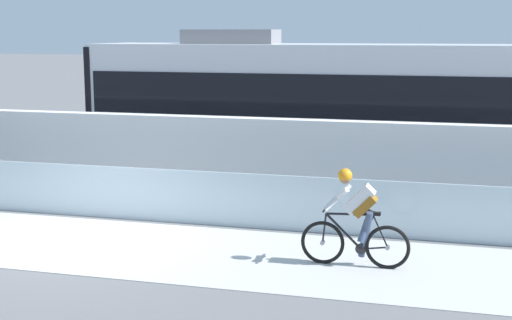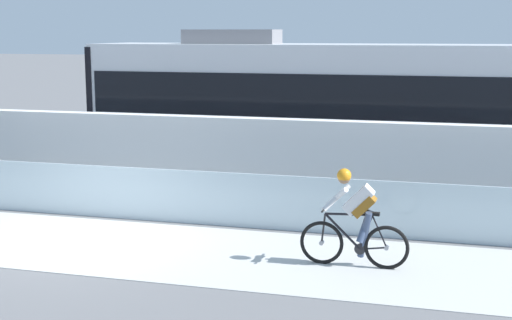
{
  "view_description": "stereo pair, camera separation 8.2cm",
  "coord_description": "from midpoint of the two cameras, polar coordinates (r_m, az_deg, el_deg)",
  "views": [
    {
      "loc": [
        6.5,
        -11.41,
        3.75
      ],
      "look_at": [
        2.79,
        2.35,
        1.25
      ],
      "focal_mm": 51.36,
      "sensor_mm": 36.0,
      "label": 1
    },
    {
      "loc": [
        6.58,
        -11.39,
        3.75
      ],
      "look_at": [
        2.79,
        2.35,
        1.25
      ],
      "focal_mm": 51.36,
      "sensor_mm": 36.0,
      "label": 2
    }
  ],
  "objects": [
    {
      "name": "tram",
      "position": [
        18.71,
        3.73,
        4.23
      ],
      "size": [
        11.06,
        2.54,
        3.81
      ],
      "color": "silver",
      "rests_on": "ground"
    },
    {
      "name": "cyclist_on_bike",
      "position": [
        11.87,
        7.58,
        -4.62
      ],
      "size": [
        1.77,
        0.58,
        1.61
      ],
      "color": "black",
      "rests_on": "ground"
    },
    {
      "name": "tram_rail_near",
      "position": [
        19.09,
        -5.24,
        -1.41
      ],
      "size": [
        32.0,
        0.08,
        0.01
      ],
      "primitive_type": "cube",
      "color": "#595654",
      "rests_on": "ground"
    },
    {
      "name": "bike_path_deck",
      "position": [
        13.67,
        -14.24,
        -6.27
      ],
      "size": [
        32.0,
        3.2,
        0.01
      ],
      "primitive_type": "cube",
      "color": "beige",
      "rests_on": "ground"
    },
    {
      "name": "tram_rail_far",
      "position": [
        20.41,
        -3.85,
        -0.65
      ],
      "size": [
        32.0,
        0.08,
        0.01
      ],
      "primitive_type": "cube",
      "color": "#595654",
      "rests_on": "ground"
    },
    {
      "name": "ground_plane",
      "position": [
        13.67,
        -14.24,
        -6.29
      ],
      "size": [
        200.0,
        200.0,
        0.0
      ],
      "primitive_type": "plane",
      "color": "slate"
    },
    {
      "name": "concrete_barrier_wall",
      "position": [
        16.65,
        -8.26,
        0.21
      ],
      "size": [
        32.0,
        0.36,
        1.93
      ],
      "primitive_type": "cube",
      "color": "white",
      "rests_on": "ground"
    },
    {
      "name": "glass_parapet",
      "position": [
        15.12,
        -10.91,
        -2.51
      ],
      "size": [
        32.0,
        0.05,
        1.07
      ],
      "primitive_type": "cube",
      "color": "silver",
      "rests_on": "ground"
    }
  ]
}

